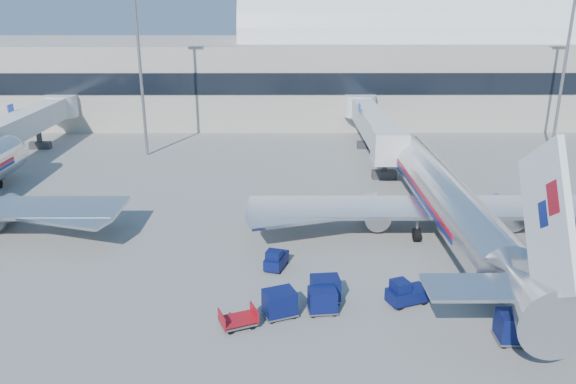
{
  "coord_description": "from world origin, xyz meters",
  "views": [
    {
      "loc": [
        -2.93,
        -37.14,
        18.01
      ],
      "look_at": [
        -2.73,
        6.0,
        3.28
      ],
      "focal_mm": 35.0,
      "sensor_mm": 36.0,
      "label": 1
    }
  ],
  "objects_px": {
    "cart_train_a": "(325,289)",
    "cart_train_c": "(280,303)",
    "jetbridge_near": "(371,122)",
    "cart_open_red": "(239,321)",
    "cart_train_b": "(322,300)",
    "jetbridge_mid": "(29,122)",
    "mast_east": "(570,30)",
    "barrier_near": "(559,244)",
    "cart_solo_near": "(516,327)",
    "airliner_main": "(449,202)",
    "tug_right": "(489,278)",
    "mast_west": "(137,30)",
    "tug_left": "(276,259)",
    "tug_lead": "(406,293)"
  },
  "relations": [
    {
      "from": "cart_train_a",
      "to": "cart_train_c",
      "type": "distance_m",
      "value": 3.36
    },
    {
      "from": "jetbridge_near",
      "to": "cart_open_red",
      "type": "height_order",
      "value": "jetbridge_near"
    },
    {
      "from": "cart_train_a",
      "to": "cart_train_b",
      "type": "relative_size",
      "value": 1.06
    },
    {
      "from": "cart_train_c",
      "to": "cart_open_red",
      "type": "xyz_separation_m",
      "value": [
        -2.37,
        -1.15,
        -0.51
      ]
    },
    {
      "from": "jetbridge_near",
      "to": "jetbridge_mid",
      "type": "xyz_separation_m",
      "value": [
        -42.0,
        0.0,
        0.0
      ]
    },
    {
      "from": "mast_east",
      "to": "cart_train_a",
      "type": "distance_m",
      "value": 49.01
    },
    {
      "from": "barrier_near",
      "to": "cart_train_b",
      "type": "height_order",
      "value": "cart_train_b"
    },
    {
      "from": "cart_solo_near",
      "to": "jetbridge_near",
      "type": "bearing_deg",
      "value": 94.58
    },
    {
      "from": "jetbridge_near",
      "to": "jetbridge_mid",
      "type": "height_order",
      "value": "same"
    },
    {
      "from": "cart_train_b",
      "to": "airliner_main",
      "type": "bearing_deg",
      "value": 41.38
    },
    {
      "from": "airliner_main",
      "to": "cart_open_red",
      "type": "distance_m",
      "value": 20.66
    },
    {
      "from": "mast_east",
      "to": "tug_right",
      "type": "height_order",
      "value": "mast_east"
    },
    {
      "from": "mast_west",
      "to": "cart_train_b",
      "type": "distance_m",
      "value": 44.13
    },
    {
      "from": "cart_train_b",
      "to": "cart_open_red",
      "type": "relative_size",
      "value": 0.77
    },
    {
      "from": "cart_solo_near",
      "to": "cart_open_red",
      "type": "distance_m",
      "value": 15.54
    },
    {
      "from": "airliner_main",
      "to": "jetbridge_near",
      "type": "bearing_deg",
      "value": 95.22
    },
    {
      "from": "tug_left",
      "to": "tug_right",
      "type": "bearing_deg",
      "value": -84.25
    },
    {
      "from": "cart_solo_near",
      "to": "tug_right",
      "type": "bearing_deg",
      "value": 85.16
    },
    {
      "from": "airliner_main",
      "to": "mast_west",
      "type": "bearing_deg",
      "value": 139.64
    },
    {
      "from": "tug_left",
      "to": "cart_open_red",
      "type": "bearing_deg",
      "value": -177.49
    },
    {
      "from": "cart_train_a",
      "to": "tug_right",
      "type": "bearing_deg",
      "value": 2.94
    },
    {
      "from": "jetbridge_mid",
      "to": "cart_train_a",
      "type": "height_order",
      "value": "jetbridge_mid"
    },
    {
      "from": "jetbridge_mid",
      "to": "cart_train_b",
      "type": "xyz_separation_m",
      "value": [
        33.7,
        -37.96,
        -3.1
      ]
    },
    {
      "from": "mast_west",
      "to": "cart_solo_near",
      "type": "distance_m",
      "value": 52.01
    },
    {
      "from": "airliner_main",
      "to": "tug_lead",
      "type": "height_order",
      "value": "airliner_main"
    },
    {
      "from": "cart_train_a",
      "to": "mast_west",
      "type": "bearing_deg",
      "value": 112.78
    },
    {
      "from": "mast_west",
      "to": "cart_train_c",
      "type": "distance_m",
      "value": 43.41
    },
    {
      "from": "mast_east",
      "to": "airliner_main",
      "type": "bearing_deg",
      "value": -128.11
    },
    {
      "from": "airliner_main",
      "to": "mast_east",
      "type": "distance_m",
      "value": 34.51
    },
    {
      "from": "tug_right",
      "to": "cart_train_a",
      "type": "distance_m",
      "value": 11.06
    },
    {
      "from": "airliner_main",
      "to": "jetbridge_mid",
      "type": "xyz_separation_m",
      "value": [
        -44.4,
        26.3,
        1.0
      ]
    },
    {
      "from": "tug_lead",
      "to": "cart_train_c",
      "type": "distance_m",
      "value": 8.01
    },
    {
      "from": "jetbridge_mid",
      "to": "tug_right",
      "type": "xyz_separation_m",
      "value": [
        44.88,
        -34.92,
        -3.19
      ]
    },
    {
      "from": "mast_west",
      "to": "tug_right",
      "type": "distance_m",
      "value": 47.86
    },
    {
      "from": "barrier_near",
      "to": "cart_train_a",
      "type": "xyz_separation_m",
      "value": [
        -18.45,
        -7.8,
        0.43
      ]
    },
    {
      "from": "cart_train_c",
      "to": "cart_open_red",
      "type": "bearing_deg",
      "value": -175.58
    },
    {
      "from": "tug_left",
      "to": "cart_open_red",
      "type": "height_order",
      "value": "tug_left"
    },
    {
      "from": "jetbridge_near",
      "to": "jetbridge_mid",
      "type": "distance_m",
      "value": 42.0
    },
    {
      "from": "cart_solo_near",
      "to": "mast_west",
      "type": "bearing_deg",
      "value": 127.98
    },
    {
      "from": "tug_left",
      "to": "cart_open_red",
      "type": "distance_m",
      "value": 7.84
    },
    {
      "from": "cart_train_b",
      "to": "cart_train_a",
      "type": "bearing_deg",
      "value": 73.27
    },
    {
      "from": "jetbridge_mid",
      "to": "mast_west",
      "type": "distance_m",
      "value": 18.06
    },
    {
      "from": "cart_open_red",
      "to": "cart_solo_near",
      "type": "bearing_deg",
      "value": -28.35
    },
    {
      "from": "mast_east",
      "to": "cart_open_red",
      "type": "bearing_deg",
      "value": -132.64
    },
    {
      "from": "mast_west",
      "to": "tug_right",
      "type": "relative_size",
      "value": 8.55
    },
    {
      "from": "mast_west",
      "to": "mast_east",
      "type": "distance_m",
      "value": 50.0
    },
    {
      "from": "airliner_main",
      "to": "cart_train_a",
      "type": "xyz_separation_m",
      "value": [
        -10.45,
        -10.31,
        -2.04
      ]
    },
    {
      "from": "cart_open_red",
      "to": "cart_train_a",
      "type": "bearing_deg",
      "value": 6.87
    },
    {
      "from": "tug_left",
      "to": "cart_train_b",
      "type": "distance_m",
      "value": 6.67
    },
    {
      "from": "jetbridge_mid",
      "to": "cart_train_c",
      "type": "bearing_deg",
      "value": -50.98
    }
  ]
}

